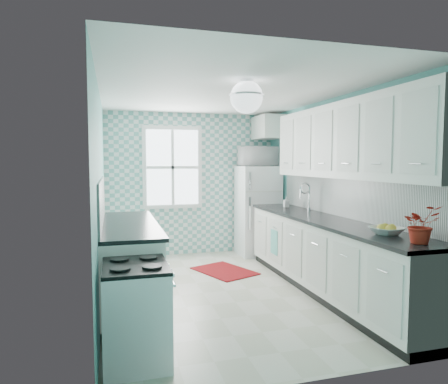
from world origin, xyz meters
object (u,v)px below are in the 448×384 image
object	(u,v)px
fridge	(258,210)
fruit_bowl	(387,231)
stove	(136,311)
ceiling_light	(247,97)
sink	(299,212)
microwave	(258,156)
potted_plant	(421,224)

from	to	relation	value
fridge	fruit_bowl	size ratio (longest dim) A/B	5.12
fridge	stove	xyz separation A→B (m)	(-2.31, -3.33, -0.37)
ceiling_light	fridge	size ratio (longest dim) A/B	0.22
fridge	stove	world-z (taller)	fridge
ceiling_light	fruit_bowl	distance (m)	1.94
sink	ceiling_light	bearing A→B (deg)	-136.24
sink	stove	bearing A→B (deg)	-142.22
fruit_bowl	microwave	bearing A→B (deg)	91.54
sink	microwave	distance (m)	1.67
ceiling_light	microwave	world-z (taller)	ceiling_light
stove	microwave	size ratio (longest dim) A/B	1.29
potted_plant	fruit_bowl	bearing A→B (deg)	90.00
ceiling_light	microwave	size ratio (longest dim) A/B	0.57
ceiling_light	fridge	world-z (taller)	ceiling_light
fridge	sink	xyz separation A→B (m)	(0.09, -1.45, 0.15)
sink	potted_plant	size ratio (longest dim) A/B	1.58
fridge	sink	bearing A→B (deg)	-88.96
ceiling_light	potted_plant	size ratio (longest dim) A/B	1.04
stove	sink	size ratio (longest dim) A/B	1.50
fridge	potted_plant	size ratio (longest dim) A/B	4.66
sink	fruit_bowl	xyz separation A→B (m)	(-0.00, -1.89, 0.04)
fruit_bowl	potted_plant	xyz separation A→B (m)	(0.00, -0.44, 0.13)
stove	potted_plant	xyz separation A→B (m)	(2.40, -0.45, 0.69)
ceiling_light	fridge	distance (m)	3.23
sink	potted_plant	bearing A→B (deg)	-90.38
sink	fridge	bearing A→B (deg)	93.46
potted_plant	microwave	distance (m)	3.84
stove	sink	bearing A→B (deg)	35.99
sink	microwave	xyz separation A→B (m)	(-0.09, 1.45, 0.81)
ceiling_light	sink	xyz separation A→B (m)	(1.20, 1.16, -1.39)
ceiling_light	potted_plant	world-z (taller)	ceiling_light
fridge	fruit_bowl	xyz separation A→B (m)	(0.09, -3.34, 0.19)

